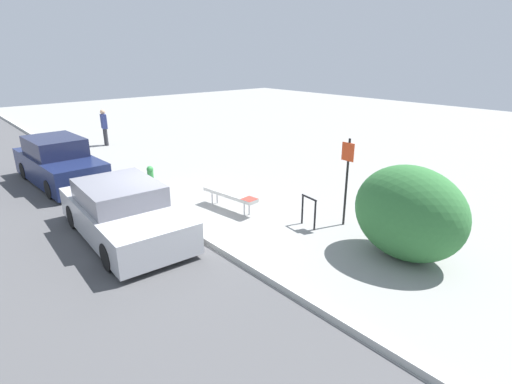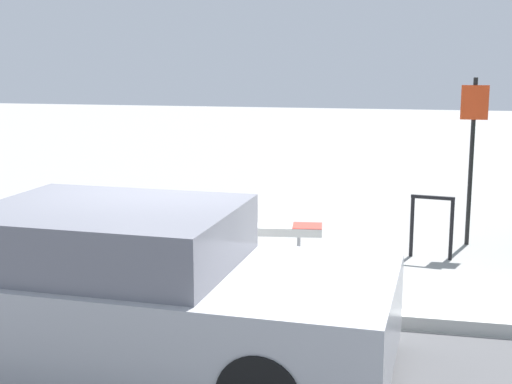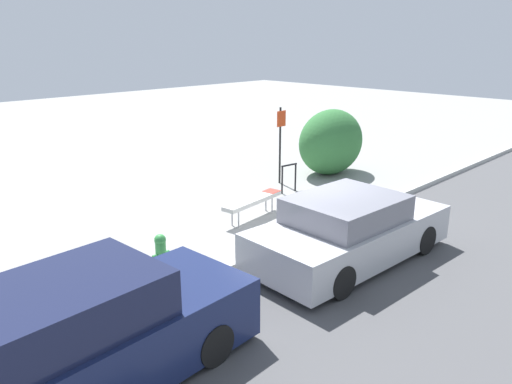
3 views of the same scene
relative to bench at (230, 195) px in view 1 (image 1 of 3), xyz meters
The scene contains 10 objects.
ground_plane 1.76m from the bench, 98.28° to the right, with size 60.00×60.00×0.00m, color gray.
curb 1.74m from the bench, 98.28° to the right, with size 60.00×0.20×0.13m.
bench is the anchor object (origin of this frame).
bike_rack 2.40m from the bench, 20.08° to the left, with size 0.55×0.12×0.83m.
sign_post 3.34m from the bench, 30.55° to the left, with size 0.36×0.08×2.30m.
fire_hydrant 3.37m from the bench, 165.67° to the right, with size 0.36×0.22×0.77m.
shrub_hedge 4.93m from the bench, 14.49° to the left, with size 2.50×1.69×2.09m.
pedestrian 10.71m from the bench, behind, with size 0.42×0.26×1.74m.
parked_car_near 3.04m from the bench, 96.18° to the right, with size 4.46×2.08×1.35m.
parked_car_far 6.55m from the bench, 153.35° to the right, with size 4.58×1.91×1.58m.
Camera 1 is at (8.85, -4.73, 4.31)m, focal length 28.00 mm.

